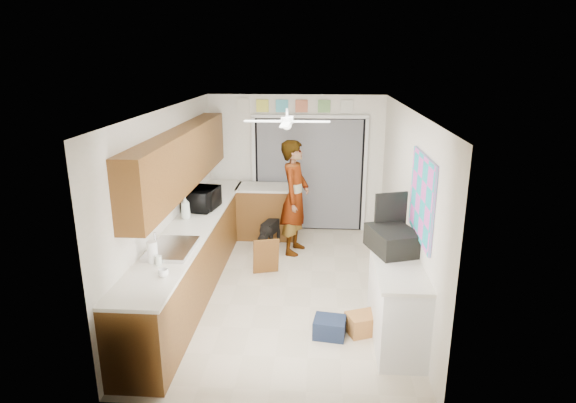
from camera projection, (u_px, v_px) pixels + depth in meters
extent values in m
plane|color=beige|center=(286.00, 287.00, 6.85)|extent=(5.00, 5.00, 0.00)
plane|color=white|center=(286.00, 109.00, 6.12)|extent=(5.00, 5.00, 0.00)
plane|color=white|center=(296.00, 164.00, 8.87)|extent=(3.20, 0.00, 3.20)
plane|color=white|center=(265.00, 288.00, 4.10)|extent=(3.20, 0.00, 3.20)
plane|color=white|center=(170.00, 201.00, 6.59)|extent=(0.00, 5.00, 5.00)
plane|color=white|center=(406.00, 205.00, 6.38)|extent=(0.00, 5.00, 5.00)
cube|color=brown|center=(195.00, 255.00, 6.80)|extent=(0.60, 4.80, 0.90)
cube|color=white|center=(193.00, 224.00, 6.67)|extent=(0.62, 4.80, 0.04)
cube|color=brown|center=(183.00, 158.00, 6.61)|extent=(0.32, 4.00, 0.80)
cube|color=silver|center=(172.00, 249.00, 5.70)|extent=(0.50, 0.76, 0.06)
cylinder|color=silver|center=(155.00, 241.00, 5.69)|extent=(0.03, 0.03, 0.22)
cube|color=brown|center=(266.00, 213.00, 8.66)|extent=(1.00, 0.60, 0.90)
cube|color=white|center=(266.00, 187.00, 8.52)|extent=(1.04, 0.64, 0.04)
cube|color=black|center=(309.00, 175.00, 8.89)|extent=(2.00, 0.06, 2.10)
cube|color=gray|center=(309.00, 175.00, 8.85)|extent=(1.90, 0.03, 2.05)
cube|color=white|center=(254.00, 174.00, 8.92)|extent=(0.06, 0.04, 2.10)
cube|color=white|center=(365.00, 176.00, 8.79)|extent=(0.06, 0.04, 2.10)
cube|color=white|center=(310.00, 117.00, 8.55)|extent=(2.10, 0.04, 0.06)
cube|color=#EBEE4F|center=(262.00, 106.00, 8.58)|extent=(0.22, 0.02, 0.22)
cube|color=#4EBAD0|center=(282.00, 106.00, 8.56)|extent=(0.22, 0.02, 0.22)
cube|color=#CA6D4B|center=(302.00, 106.00, 8.53)|extent=(0.22, 0.02, 0.22)
cube|color=#72A860|center=(324.00, 106.00, 8.51)|extent=(0.22, 0.02, 0.22)
cube|color=silver|center=(347.00, 106.00, 8.48)|extent=(0.22, 0.02, 0.22)
cube|color=silver|center=(243.00, 106.00, 8.60)|extent=(0.22, 0.02, 0.26)
cube|color=white|center=(396.00, 303.00, 5.48)|extent=(0.50, 1.40, 0.90)
cube|color=white|center=(398.00, 265.00, 5.35)|extent=(0.54, 1.44, 0.04)
cube|color=#E654CD|center=(422.00, 198.00, 5.31)|extent=(0.03, 1.15, 0.95)
cube|color=white|center=(287.00, 121.00, 6.37)|extent=(1.14, 1.14, 0.24)
imported|color=black|center=(203.00, 199.00, 7.21)|extent=(0.48, 0.63, 0.32)
imported|color=silver|center=(185.00, 207.00, 6.77)|extent=(0.17, 0.17, 0.34)
imported|color=white|center=(163.00, 273.00, 5.01)|extent=(0.11, 0.11, 0.09)
cylinder|color=silver|center=(158.00, 260.00, 5.29)|extent=(0.08, 0.08, 0.10)
cylinder|color=white|center=(153.00, 252.00, 5.34)|extent=(0.13, 0.13, 0.25)
cube|color=black|center=(393.00, 240.00, 5.65)|extent=(0.65, 0.75, 0.27)
cube|color=yellow|center=(392.00, 249.00, 5.68)|extent=(0.60, 0.69, 0.02)
cube|color=black|center=(391.00, 212.00, 5.85)|extent=(0.41, 0.16, 0.50)
cube|color=#996230|center=(364.00, 323.00, 5.68)|extent=(0.46, 0.40, 0.24)
cube|color=#161F37|center=(330.00, 327.00, 5.62)|extent=(0.40, 0.35, 0.22)
cube|color=brown|center=(266.00, 256.00, 7.16)|extent=(0.41, 0.25, 0.57)
imported|color=white|center=(295.00, 197.00, 7.82)|extent=(0.60, 0.77, 1.89)
cube|color=black|center=(271.00, 232.00, 8.28)|extent=(0.45, 0.69, 0.50)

